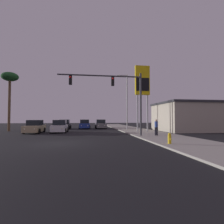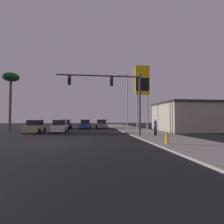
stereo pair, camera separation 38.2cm
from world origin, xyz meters
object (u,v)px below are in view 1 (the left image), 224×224
(pedestrian_on_sidewalk, at_px, (156,127))
(palm_tree_near, at_px, (10,80))
(gas_station_sign, at_px, (142,84))
(fire_hydrant, at_px, (170,138))
(traffic_light_mast, at_px, (117,90))
(car_white, at_px, (60,127))
(car_black, at_px, (65,125))
(street_lamp, at_px, (126,99))
(car_grey, at_px, (101,124))
(car_blue, at_px, (85,124))
(car_tan, at_px, (35,127))

(pedestrian_on_sidewalk, xyz_separation_m, palm_tree_near, (-18.58, 10.34, 6.59))
(gas_station_sign, relative_size, fire_hydrant, 11.84)
(traffic_light_mast, bearing_deg, palm_tree_near, 144.75)
(car_white, xyz_separation_m, car_black, (-0.28, 7.69, 0.00))
(street_lamp, bearing_deg, gas_station_sign, -76.77)
(car_grey, bearing_deg, car_blue, 0.38)
(traffic_light_mast, bearing_deg, car_white, 133.74)
(car_black, xyz_separation_m, gas_station_sign, (11.43, -9.27, 5.86))
(car_black, distance_m, traffic_light_mast, 16.72)
(car_black, xyz_separation_m, pedestrian_on_sidewalk, (11.08, -14.79, 0.27))
(fire_hydrant, relative_size, palm_tree_near, 0.09)
(car_blue, relative_size, car_tan, 1.00)
(car_blue, xyz_separation_m, palm_tree_near, (-11.03, -5.12, 6.86))
(car_grey, relative_size, pedestrian_on_sidewalk, 2.59)
(gas_station_sign, bearing_deg, traffic_light_mast, -129.68)
(car_blue, distance_m, car_tan, 10.98)
(car_white, relative_size, fire_hydrant, 5.68)
(car_blue, bearing_deg, palm_tree_near, 25.48)
(traffic_light_mast, bearing_deg, car_black, 115.36)
(gas_station_sign, bearing_deg, palm_tree_near, 165.73)
(fire_hydrant, bearing_deg, car_grey, 98.35)
(street_lamp, bearing_deg, pedestrian_on_sidewalk, -85.57)
(car_black, xyz_separation_m, fire_hydrant, (9.64, -20.64, -0.27))
(fire_hydrant, bearing_deg, car_blue, 106.02)
(car_white, height_order, car_tan, same)
(palm_tree_near, bearing_deg, pedestrian_on_sidewalk, -29.09)
(pedestrian_on_sidewalk, bearing_deg, gas_station_sign, 86.44)
(car_black, xyz_separation_m, car_grey, (6.51, 0.75, 0.00))
(street_lamp, xyz_separation_m, pedestrian_on_sidewalk, (0.81, -10.42, -4.08))
(car_tan, bearing_deg, fire_hydrant, 135.77)
(car_tan, bearing_deg, car_blue, -124.48)
(car_white, height_order, car_grey, same)
(street_lamp, bearing_deg, car_black, 156.94)
(car_blue, distance_m, traffic_light_mast, 16.22)
(gas_station_sign, distance_m, fire_hydrant, 13.04)
(car_blue, bearing_deg, pedestrian_on_sidewalk, 116.64)
(car_grey, height_order, palm_tree_near, palm_tree_near)
(car_tan, height_order, traffic_light_mast, traffic_light_mast)
(car_white, relative_size, car_tan, 1.00)
(traffic_light_mast, relative_size, fire_hydrant, 11.25)
(fire_hydrant, distance_m, pedestrian_on_sidewalk, 6.04)
(car_blue, distance_m, pedestrian_on_sidewalk, 17.21)
(car_grey, bearing_deg, car_tan, 43.06)
(traffic_light_mast, relative_size, gas_station_sign, 0.95)
(car_grey, xyz_separation_m, fire_hydrant, (3.14, -21.39, -0.27))
(car_grey, bearing_deg, traffic_light_mast, 90.32)
(car_tan, relative_size, palm_tree_near, 0.49)
(car_white, xyz_separation_m, palm_tree_near, (-7.78, 3.24, 6.86))
(gas_station_sign, bearing_deg, pedestrian_on_sidewalk, -93.56)
(car_white, bearing_deg, car_blue, -111.71)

